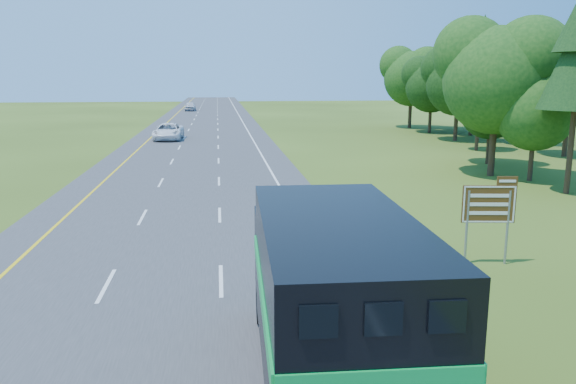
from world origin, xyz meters
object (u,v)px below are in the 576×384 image
at_px(horse_truck, 330,298).
at_px(white_suv, 168,131).
at_px(exit_sign, 490,208).
at_px(far_car, 190,106).

height_order(horse_truck, white_suv, horse_truck).
distance_m(white_suv, exit_sign, 45.07).
bearing_deg(horse_truck, white_suv, 100.23).
bearing_deg(white_suv, far_car, 91.83).
bearing_deg(far_car, exit_sign, -80.86).
bearing_deg(white_suv, horse_truck, -79.85).
bearing_deg(far_car, white_suv, -89.65).
height_order(horse_truck, exit_sign, horse_truck).
bearing_deg(white_suv, exit_sign, -69.22).
relative_size(far_car, exit_sign, 1.59).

